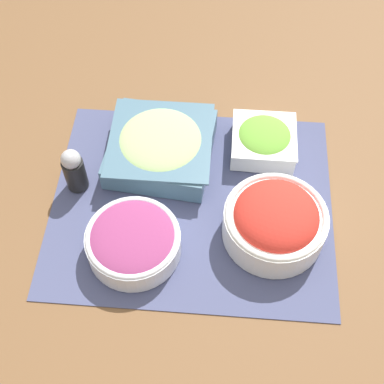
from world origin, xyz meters
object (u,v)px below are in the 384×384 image
lettuce_bowl (264,140)px  cucumber_bowl (161,146)px  pepper_shaker (74,170)px  tomato_bowl (275,221)px  onion_bowl (133,241)px

lettuce_bowl → cucumber_bowl: 0.19m
lettuce_bowl → pepper_shaker: (-0.33, -0.11, 0.02)m
cucumber_bowl → pepper_shaker: size_ratio=2.15×
tomato_bowl → pepper_shaker: 0.36m
tomato_bowl → pepper_shaker: bearing=167.9°
lettuce_bowl → cucumber_bowl: size_ratio=0.60×
cucumber_bowl → pepper_shaker: pepper_shaker is taller
onion_bowl → cucumber_bowl: 0.20m
onion_bowl → tomato_bowl: (0.23, 0.05, 0.01)m
onion_bowl → lettuce_bowl: 0.31m
onion_bowl → pepper_shaker: pepper_shaker is taller
tomato_bowl → pepper_shaker: (-0.35, 0.07, 0.00)m
cucumber_bowl → tomato_bowl: tomato_bowl is taller
onion_bowl → cucumber_bowl: size_ratio=0.78×
onion_bowl → cucumber_bowl: (0.02, 0.20, 0.00)m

